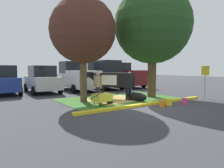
# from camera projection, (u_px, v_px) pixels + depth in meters

# --- Properties ---
(ground_plane) EXTENTS (80.00, 80.00, 0.00)m
(ground_plane) POSITION_uv_depth(u_px,v_px,m) (144.00, 106.00, 9.64)
(ground_plane) COLOR #38383D
(grass_island) EXTENTS (6.78, 4.40, 0.02)m
(grass_island) POSITION_uv_depth(u_px,v_px,m) (120.00, 99.00, 11.74)
(grass_island) COLOR #386B28
(grass_island) RESTS_ON ground
(curb_yellow) EXTENTS (7.98, 0.24, 0.12)m
(curb_yellow) POSITION_uv_depth(u_px,v_px,m) (149.00, 104.00, 9.81)
(curb_yellow) COLOR yellow
(curb_yellow) RESTS_ON ground
(hay_bedding) EXTENTS (3.50, 2.81, 0.04)m
(hay_bedding) POSITION_uv_depth(u_px,v_px,m) (115.00, 99.00, 11.46)
(hay_bedding) COLOR tan
(hay_bedding) RESTS_ON ground
(shade_tree_left) EXTENTS (3.49, 3.49, 5.56)m
(shade_tree_left) POSITION_uv_depth(u_px,v_px,m) (83.00, 31.00, 10.50)
(shade_tree_left) COLOR brown
(shade_tree_left) RESTS_ON ground
(shade_tree_right) EXTENTS (4.77, 4.77, 6.87)m
(shade_tree_right) POSITION_uv_depth(u_px,v_px,m) (153.00, 25.00, 12.33)
(shade_tree_right) COLOR #4C3823
(shade_tree_right) RESTS_ON ground
(cow_holstein) EXTENTS (2.01, 2.83, 1.59)m
(cow_holstein) POSITION_uv_depth(u_px,v_px,m) (112.00, 80.00, 11.63)
(cow_holstein) COLOR black
(cow_holstein) RESTS_ON ground
(calf_lying) EXTENTS (0.77, 1.33, 0.48)m
(calf_lying) POSITION_uv_depth(u_px,v_px,m) (137.00, 97.00, 11.00)
(calf_lying) COLOR black
(calf_lying) RESTS_ON ground
(person_handler) EXTENTS (0.34, 0.49, 1.66)m
(person_handler) POSITION_uv_depth(u_px,v_px,m) (98.00, 86.00, 10.34)
(person_handler) COLOR black
(person_handler) RESTS_ON ground
(person_visitor_near) EXTENTS (0.34, 0.50, 1.60)m
(person_visitor_near) POSITION_uv_depth(u_px,v_px,m) (130.00, 83.00, 12.76)
(person_visitor_near) COLOR #23478C
(person_visitor_near) RESTS_ON ground
(wheelbarrow) EXTENTS (1.62, 0.73, 0.63)m
(wheelbarrow) POSITION_uv_depth(u_px,v_px,m) (103.00, 98.00, 9.65)
(wheelbarrow) COLOR gold
(wheelbarrow) RESTS_ON ground
(parking_sign) EXTENTS (0.16, 0.43, 1.96)m
(parking_sign) POSITION_uv_depth(u_px,v_px,m) (205.00, 76.00, 11.86)
(parking_sign) COLOR #99999E
(parking_sign) RESTS_ON ground
(bucket_orange) EXTENTS (0.30, 0.30, 0.32)m
(bucket_orange) POSITION_uv_depth(u_px,v_px,m) (162.00, 103.00, 9.34)
(bucket_orange) COLOR orange
(bucket_orange) RESTS_ON ground
(bucket_yellow) EXTENTS (0.31, 0.31, 0.33)m
(bucket_yellow) POSITION_uv_depth(u_px,v_px,m) (169.00, 102.00, 9.74)
(bucket_yellow) COLOR yellow
(bucket_yellow) RESTS_ON ground
(bucket_pink) EXTENTS (0.30, 0.30, 0.30)m
(bucket_pink) POSITION_uv_depth(u_px,v_px,m) (185.00, 101.00, 10.04)
(bucket_pink) COLOR #EA3893
(bucket_pink) RESTS_ON ground
(sedan_blue) EXTENTS (2.11, 4.45, 2.02)m
(sedan_blue) POSITION_uv_depth(u_px,v_px,m) (3.00, 80.00, 13.89)
(sedan_blue) COLOR navy
(sedan_blue) RESTS_ON ground
(hatchback_white) EXTENTS (2.11, 4.45, 2.02)m
(hatchback_white) POSITION_uv_depth(u_px,v_px,m) (42.00, 80.00, 14.96)
(hatchback_white) COLOR silver
(hatchback_white) RESTS_ON ground
(pickup_truck_black) EXTENTS (2.33, 5.45, 2.42)m
(pickup_truck_black) POSITION_uv_depth(u_px,v_px,m) (77.00, 77.00, 16.68)
(pickup_truck_black) COLOR silver
(pickup_truck_black) RESTS_ON ground
(suv_dark_grey) EXTENTS (2.21, 4.65, 2.52)m
(suv_dark_grey) POSITION_uv_depth(u_px,v_px,m) (104.00, 75.00, 17.94)
(suv_dark_grey) COLOR #3D3D42
(suv_dark_grey) RESTS_ON ground
(pickup_truck_maroon) EXTENTS (2.33, 5.45, 2.42)m
(pickup_truck_maroon) POSITION_uv_depth(u_px,v_px,m) (124.00, 76.00, 19.89)
(pickup_truck_maroon) COLOR maroon
(pickup_truck_maroon) RESTS_ON ground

